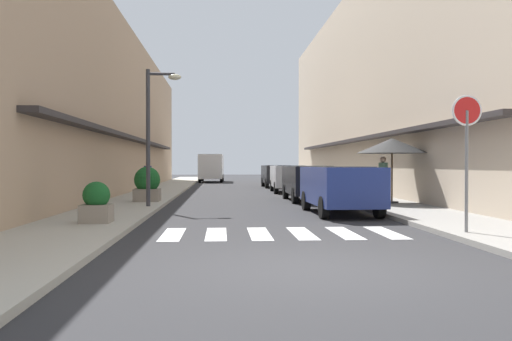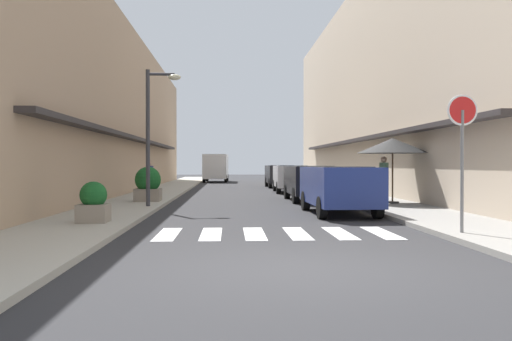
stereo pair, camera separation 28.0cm
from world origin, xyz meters
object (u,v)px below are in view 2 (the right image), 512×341
planter_midblock (148,184)px  pedestrian_walking_far (384,178)px  parked_car_near (339,184)px  parked_car_far (291,175)px  round_street_sign (462,127)px  parked_car_mid (310,179)px  cafe_umbrella (393,146)px  delivery_van (216,166)px  parked_car_distant (280,173)px  street_lamp (154,121)px  planter_corner (93,203)px  pedestrian_walking_near (150,178)px

planter_midblock → pedestrian_walking_far: (8.83, -1.31, 0.25)m
parked_car_near → planter_midblock: 7.88m
parked_car_far → round_street_sign: round_street_sign is taller
parked_car_mid → cafe_umbrella: bearing=-48.1°
pedestrian_walking_far → parked_car_near: bearing=-109.3°
parked_car_near → round_street_sign: bearing=-74.5°
cafe_umbrella → delivery_van: bearing=104.9°
parked_car_distant → street_lamp: street_lamp is taller
parked_car_near → street_lamp: 6.58m
parked_car_mid → round_street_sign: bearing=-82.4°
parked_car_mid → planter_corner: 11.00m
parked_car_near → delivery_van: (-4.51, 29.50, 0.48)m
cafe_umbrella → planter_corner: (-9.27, -5.84, -1.61)m
parked_car_mid → street_lamp: 7.31m
parked_car_near → round_street_sign: size_ratio=1.51×
parked_car_far → pedestrian_walking_far: 9.60m
delivery_van → cafe_umbrella: 27.54m
delivery_van → pedestrian_walking_far: size_ratio=3.21×
delivery_van → pedestrian_walking_far: 27.23m
parked_car_far → parked_car_mid: bearing=-90.0°
round_street_sign → pedestrian_walking_far: 8.61m
cafe_umbrella → planter_corner: bearing=-147.8°
street_lamp → pedestrian_walking_near: bearing=100.0°
delivery_van → parked_car_distant: bearing=-67.5°
street_lamp → pedestrian_walking_near: street_lamp is taller
parked_car_far → pedestrian_walking_near: 8.30m
parked_car_near → round_street_sign: round_street_sign is taller
parked_car_distant → parked_car_mid: bearing=-90.0°
round_street_sign → cafe_umbrella: (1.11, 8.22, -0.11)m
cafe_umbrella → pedestrian_walking_far: bearing=135.1°
street_lamp → cafe_umbrella: bearing=6.0°
delivery_van → cafe_umbrella: (7.10, -26.60, 0.80)m
cafe_umbrella → parked_car_far: bearing=105.1°
parked_car_distant → delivery_van: bearing=112.5°
parked_car_mid → pedestrian_walking_far: size_ratio=2.63×
parked_car_distant → parked_car_far: bearing=-90.0°
parked_car_far → parked_car_distant: bearing=90.0°
parked_car_distant → planter_midblock: bearing=-114.6°
parked_car_near → parked_car_mid: size_ratio=0.97×
street_lamp → pedestrian_walking_far: size_ratio=2.72×
round_street_sign → pedestrian_walking_far: size_ratio=1.69×
pedestrian_walking_near → parked_car_mid: bearing=64.6°
cafe_umbrella → pedestrian_walking_far: size_ratio=1.52×
pedestrian_walking_near → cafe_umbrella: bearing=54.0°
round_street_sign → planter_midblock: (-7.97, 9.77, -1.56)m
planter_corner → pedestrian_walking_far: bearing=34.0°
parked_car_far → street_lamp: 12.18m
parked_car_mid → round_street_sign: round_street_sign is taller
pedestrian_walking_near → round_street_sign: bearing=24.3°
parked_car_distant → pedestrian_walking_near: 12.75m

